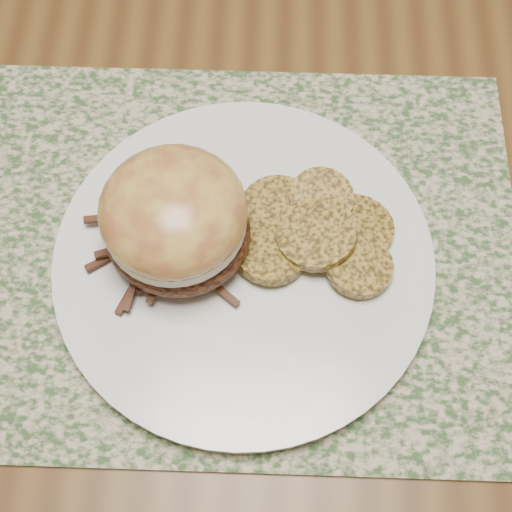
{
  "coord_description": "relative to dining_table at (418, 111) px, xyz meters",
  "views": [
    {
      "loc": [
        -0.14,
        -0.42,
        1.24
      ],
      "look_at": [
        -0.15,
        -0.22,
        0.79
      ],
      "focal_mm": 50.0,
      "sensor_mm": 36.0,
      "label": 1
    }
  ],
  "objects": [
    {
      "name": "pork_sandwich",
      "position": [
        -0.21,
        -0.2,
        0.14
      ],
      "size": [
        0.13,
        0.13,
        0.08
      ],
      "rotation": [
        0.0,
        0.0,
        -0.35
      ],
      "color": "black",
      "rests_on": "dinner_plate"
    },
    {
      "name": "placemat",
      "position": [
        -0.18,
        -0.19,
        0.08
      ],
      "size": [
        0.45,
        0.33,
        0.0
      ],
      "primitive_type": "cube",
      "color": "#34512A",
      "rests_on": "dining_table"
    },
    {
      "name": "ground",
      "position": [
        0.0,
        0.0,
        -0.67
      ],
      "size": [
        3.5,
        3.5,
        0.0
      ],
      "primitive_type": "plane",
      "color": "brown",
      "rests_on": "ground"
    },
    {
      "name": "dinner_plate",
      "position": [
        -0.16,
        -0.21,
        0.09
      ],
      "size": [
        0.26,
        0.26,
        0.02
      ],
      "primitive_type": "cylinder",
      "color": "white",
      "rests_on": "placemat"
    },
    {
      "name": "roasted_potatoes",
      "position": [
        -0.11,
        -0.19,
        0.11
      ],
      "size": [
        0.13,
        0.12,
        0.03
      ],
      "color": "olive",
      "rests_on": "dinner_plate"
    },
    {
      "name": "dining_table",
      "position": [
        0.0,
        0.0,
        0.0
      ],
      "size": [
        1.5,
        0.9,
        0.75
      ],
      "color": "brown",
      "rests_on": "ground"
    }
  ]
}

